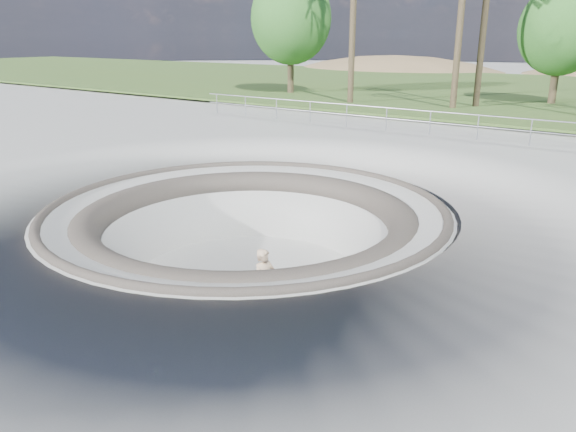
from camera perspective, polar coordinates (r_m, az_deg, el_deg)
name	(u,v)px	position (r m, az deg, el deg)	size (l,w,h in m)	color
ground	(247,207)	(14.38, -4.23, 0.90)	(180.00, 180.00, 0.00)	#ACACA6
skate_bowl	(248,273)	(15.01, -4.07, -5.79)	(14.00, 14.00, 4.10)	#ACACA6
grass_strip	(547,92)	(45.57, 24.82, 11.35)	(180.00, 36.00, 0.12)	#425D25
safety_railing	(430,123)	(24.45, 14.23, 9.16)	(25.00, 0.06, 1.03)	#96989E
skateboard	(265,317)	(12.82, -2.33, -10.19)	(0.76, 0.34, 0.08)	brown
skater	(265,284)	(12.46, -2.38, -6.88)	(0.58, 0.38, 1.60)	#D2AE88
bushy_tree_left	(291,18)	(40.46, 0.28, 19.44)	(5.67, 5.15, 8.18)	#4E422D
bushy_tree_mid	(562,29)	(37.46, 26.05, 16.67)	(4.82, 4.38, 6.95)	#4E422D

